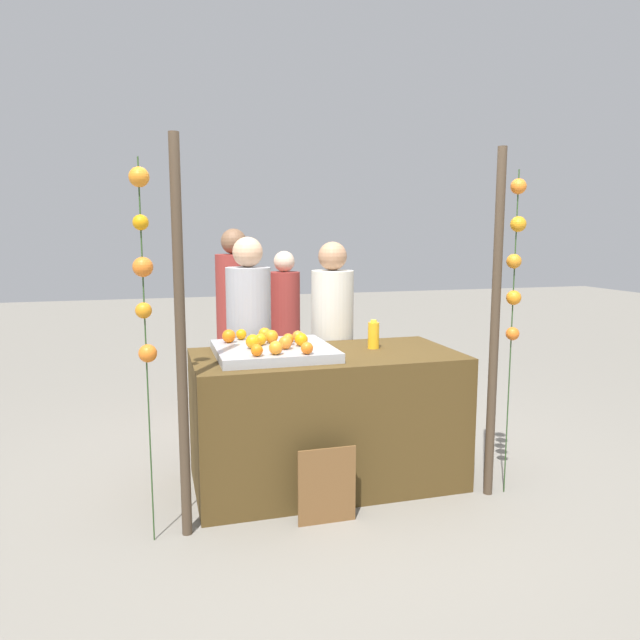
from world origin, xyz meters
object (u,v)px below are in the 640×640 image
(orange_0, at_px, (288,339))
(juice_bottle, at_px, (374,335))
(orange_1, at_px, (298,336))
(chalkboard_sign, at_px, (327,486))
(vendor_left, at_px, (249,356))
(vendor_right, at_px, (332,354))
(stall_counter, at_px, (326,418))

(orange_0, relative_size, juice_bottle, 0.38)
(orange_1, relative_size, juice_bottle, 0.39)
(orange_1, bearing_deg, chalkboard_sign, -90.44)
(vendor_left, distance_m, vendor_right, 0.63)
(orange_0, height_order, vendor_right, vendor_right)
(orange_1, distance_m, vendor_left, 0.60)
(stall_counter, bearing_deg, juice_bottle, 12.04)
(juice_bottle, height_order, vendor_left, vendor_left)
(stall_counter, bearing_deg, orange_0, 167.35)
(orange_0, bearing_deg, juice_bottle, 2.10)
(orange_1, bearing_deg, juice_bottle, -6.90)
(orange_1, distance_m, vendor_right, 0.65)
(orange_0, distance_m, orange_1, 0.12)
(orange_0, distance_m, chalkboard_sign, 0.98)
(stall_counter, height_order, vendor_left, vendor_left)
(vendor_right, bearing_deg, vendor_left, 177.38)
(orange_1, bearing_deg, vendor_left, 116.75)
(chalkboard_sign, height_order, vendor_right, vendor_right)
(orange_0, relative_size, chalkboard_sign, 0.16)
(juice_bottle, bearing_deg, vendor_left, 143.88)
(stall_counter, height_order, orange_1, orange_1)
(stall_counter, xyz_separation_m, juice_bottle, (0.36, 0.08, 0.53))
(stall_counter, relative_size, juice_bottle, 8.80)
(stall_counter, relative_size, vendor_left, 1.06)
(orange_0, relative_size, vendor_right, 0.05)
(orange_0, distance_m, vendor_left, 0.64)
(stall_counter, distance_m, orange_1, 0.58)
(stall_counter, distance_m, vendor_right, 0.71)
(juice_bottle, distance_m, vendor_left, 0.97)
(orange_0, xyz_separation_m, chalkboard_sign, (0.08, -0.62, -0.76))
(orange_0, height_order, chalkboard_sign, orange_0)
(juice_bottle, bearing_deg, stall_counter, -167.96)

